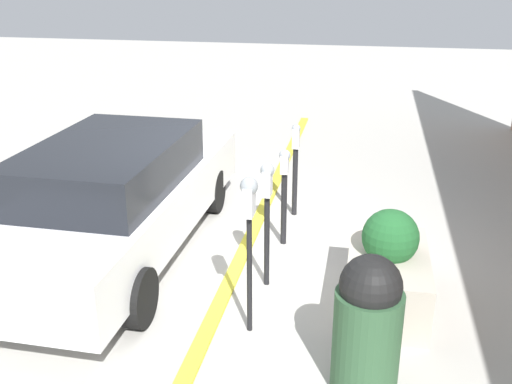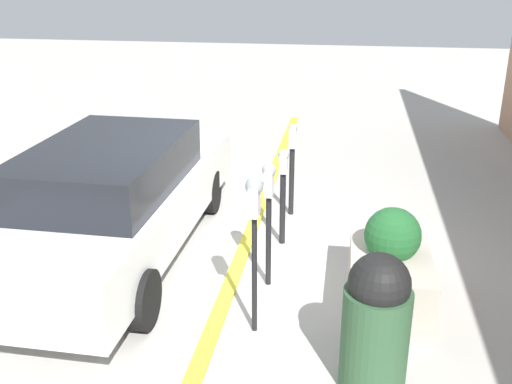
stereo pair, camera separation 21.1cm
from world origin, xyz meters
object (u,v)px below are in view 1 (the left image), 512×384
object	(u,v)px
parking_meter_fourth	(295,159)
parking_meter_second	(267,200)
parked_car_front	(117,196)
trash_bin	(368,325)
planter_box	(387,271)
parking_meter_middle	(284,183)
parking_meter_nearest	(249,216)

from	to	relation	value
parking_meter_fourth	parking_meter_second	bearing A→B (deg)	178.53
parked_car_front	trash_bin	bearing A→B (deg)	-122.08
planter_box	trash_bin	size ratio (longest dim) A/B	1.16
parking_meter_fourth	trash_bin	world-z (taller)	parking_meter_fourth
parking_meter_middle	parking_meter_fourth	distance (m)	0.96
parked_car_front	trash_bin	size ratio (longest dim) A/B	3.86
parking_meter_fourth	trash_bin	xyz separation A→B (m)	(-3.60, -1.06, -0.21)
parked_car_front	parking_meter_nearest	bearing A→B (deg)	-123.75
parking_meter_nearest	trash_bin	bearing A→B (deg)	-120.30
parking_meter_second	parked_car_front	distance (m)	1.96
parking_meter_nearest	parking_meter_middle	xyz separation A→B (m)	(1.99, -0.05, -0.40)
trash_bin	parking_meter_fourth	bearing A→B (deg)	16.38
parking_meter_middle	parked_car_front	size ratio (longest dim) A/B	0.26
parked_car_front	parking_meter_second	bearing A→B (deg)	-100.83
parking_meter_middle	trash_bin	size ratio (longest dim) A/B	1.01
trash_bin	parked_car_front	bearing A→B (deg)	56.73
parking_meter_fourth	parked_car_front	bearing A→B (deg)	129.73
planter_box	parked_car_front	bearing A→B (deg)	79.37
parking_meter_middle	parking_meter_fourth	xyz separation A→B (m)	(0.96, -0.02, 0.01)
parking_meter_nearest	parking_meter_middle	size ratio (longest dim) A/B	1.27
planter_box	parked_car_front	world-z (taller)	parked_car_front
parked_car_front	trash_bin	xyz separation A→B (m)	(-1.98, -3.01, -0.14)
parking_meter_nearest	parking_meter_fourth	world-z (taller)	parking_meter_nearest
parking_meter_nearest	parking_meter_fourth	bearing A→B (deg)	-1.22
parking_meter_middle	parked_car_front	world-z (taller)	parked_car_front
parking_meter_second	parking_meter_middle	bearing A→B (deg)	-1.86
parking_meter_second	parking_meter_fourth	bearing A→B (deg)	-1.47
parking_meter_fourth	planter_box	size ratio (longest dim) A/B	0.92
parking_meter_second	parked_car_front	xyz separation A→B (m)	(0.41, 1.90, -0.25)
parking_meter_second	parking_meter_nearest	bearing A→B (deg)	179.33
parking_meter_nearest	parking_meter_fourth	distance (m)	2.97
parking_meter_second	planter_box	bearing A→B (deg)	-98.58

